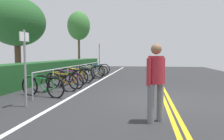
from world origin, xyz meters
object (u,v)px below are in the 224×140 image
bicycle_4 (76,75)px  bicycle_7 (91,71)px  tree_far_right (79,26)px  bicycle_6 (88,72)px  tree_mid (17,22)px  bicycle_3 (69,77)px  bicycle_2 (64,80)px  bike_rack (78,69)px  bicycle_5 (81,75)px  sign_post_far (99,55)px  bicycle_1 (55,83)px  pedestrian (156,78)px  sign_post_near (25,60)px  bicycle_0 (42,86)px  bicycle_8 (95,71)px  bicycle_9 (98,69)px

bicycle_4 → bicycle_7: (2.69, -0.04, -0.00)m
tree_far_right → bicycle_6: bearing=-158.8°
tree_mid → bicycle_3: bearing=-119.8°
bicycle_2 → bicycle_4: (1.74, 0.05, 0.04)m
bike_rack → bicycle_6: size_ratio=5.17×
bicycle_5 → sign_post_far: size_ratio=0.75×
bicycle_1 → tree_mid: 6.42m
bicycle_1 → pedestrian: size_ratio=1.02×
bicycle_5 → sign_post_near: sign_post_near is taller
bicycle_0 → bicycle_5: bicycle_0 is taller
bicycle_1 → tree_mid: bearing=45.1°
bicycle_2 → bicycle_7: bearing=0.1°
bicycle_0 → sign_post_far: (8.88, -0.00, 0.98)m
bicycle_3 → sign_post_far: size_ratio=0.77×
tree_far_right → bike_rack: bearing=-162.7°
tree_mid → tree_far_right: (8.12, -1.12, 0.80)m
bicycle_8 → sign_post_near: sign_post_near is taller
bicycle_0 → bicycle_7: bicycle_7 is taller
bike_rack → bicycle_8: size_ratio=5.30×
bicycle_3 → pedestrian: size_ratio=1.04×
sign_post_far → tree_far_right: size_ratio=0.41×
bicycle_0 → bicycle_6: (5.40, -0.10, 0.03)m
bicycle_8 → bicycle_9: (0.92, 0.04, 0.04)m
bicycle_1 → bicycle_2: size_ratio=0.95×
bicycle_0 → bicycle_3: (2.66, 0.04, 0.02)m
pedestrian → tree_far_right: (15.22, 6.46, 3.12)m
tree_mid → sign_post_far: bearing=-45.0°
bike_rack → bicycle_7: (2.20, -0.10, -0.28)m
bicycle_7 → bicycle_8: bearing=-2.2°
bike_rack → bicycle_3: (-1.32, 0.00, -0.29)m
bicycle_3 → sign_post_far: 6.30m
bicycle_8 → sign_post_far: bearing=3.2°
bicycle_0 → bicycle_8: size_ratio=1.02×
bicycle_4 → bicycle_8: bicycle_4 is taller
tree_far_right → bicycle_8: bearing=-153.4°
bike_rack → bicycle_0: (-3.98, -0.04, -0.30)m
bicycle_9 → bicycle_7: bearing=-179.9°
bicycle_7 → bicycle_8: bicycle_7 is taller
bicycle_0 → bicycle_2: size_ratio=1.00×
bicycle_8 → tree_far_right: 7.59m
bicycle_0 → bicycle_2: 1.75m
sign_post_near → tree_mid: tree_mid is taller
bicycle_7 → sign_post_near: bearing=-178.8°
bicycle_8 → tree_mid: tree_mid is taller
bicycle_6 → tree_far_right: (7.63, 2.96, 3.68)m
bicycle_5 → bicycle_8: 2.62m
bicycle_8 → tree_far_right: bearing=26.6°
bike_rack → bicycle_4: bearing=-173.0°
bicycle_1 → bicycle_8: size_ratio=0.96×
bicycle_2 → pedestrian: pedestrian is taller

